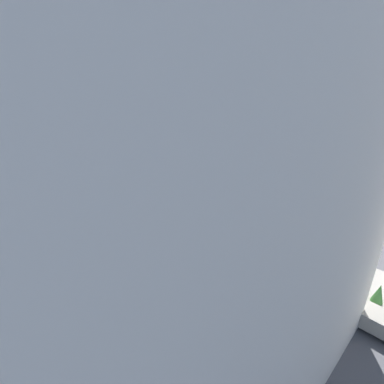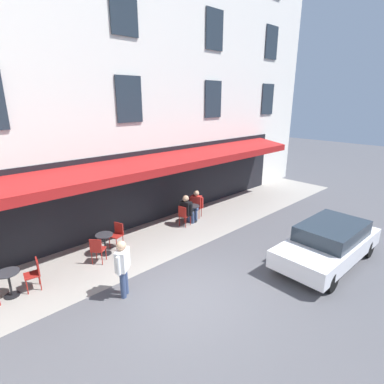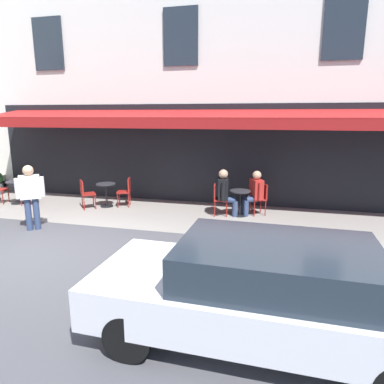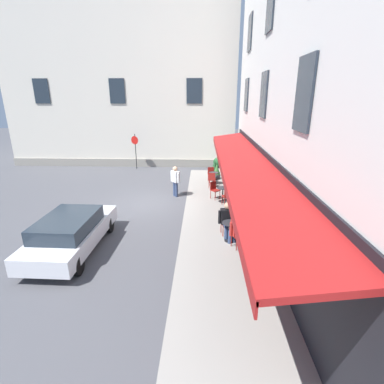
# 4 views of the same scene
# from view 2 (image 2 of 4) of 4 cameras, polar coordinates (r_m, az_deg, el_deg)

# --- Properties ---
(ground_plane) EXTENTS (70.00, 70.00, 0.00)m
(ground_plane) POSITION_cam_2_polar(r_m,az_deg,el_deg) (8.76, -1.19, -19.22)
(ground_plane) COLOR #4C4C51
(sidewalk_cafe_terrace) EXTENTS (20.50, 3.20, 0.01)m
(sidewalk_cafe_terrace) POSITION_cam_2_polar(r_m,az_deg,el_deg) (12.84, -0.67, -6.62)
(sidewalk_cafe_terrace) COLOR gray
(sidewalk_cafe_terrace) RESTS_ON ground_plane
(cafe_building_facade) EXTENTS (20.00, 10.70, 15.00)m
(cafe_building_facade) POSITION_cam_2_polar(r_m,az_deg,el_deg) (17.25, -13.98, 24.44)
(cafe_building_facade) COLOR silver
(cafe_building_facade) RESTS_ON ground_plane
(cafe_table_near_entrance) EXTENTS (0.60, 0.60, 0.75)m
(cafe_table_near_entrance) POSITION_cam_2_polar(r_m,az_deg,el_deg) (10.94, -16.32, -9.00)
(cafe_table_near_entrance) COLOR black
(cafe_table_near_entrance) RESTS_ON ground_plane
(cafe_chair_red_kerbside) EXTENTS (0.56, 0.56, 0.91)m
(cafe_chair_red_kerbside) POSITION_cam_2_polar(r_m,az_deg,el_deg) (10.40, -17.65, -10.21)
(cafe_chair_red_kerbside) COLOR maroon
(cafe_chair_red_kerbside) RESTS_ON ground_plane
(cafe_chair_red_by_window) EXTENTS (0.50, 0.50, 0.91)m
(cafe_chair_red_by_window) POSITION_cam_2_polar(r_m,az_deg,el_deg) (11.32, -14.07, -7.58)
(cafe_chair_red_by_window) COLOR maroon
(cafe_chair_red_by_window) RESTS_ON ground_plane
(cafe_table_mid_terrace) EXTENTS (0.60, 0.60, 0.75)m
(cafe_table_mid_terrace) POSITION_cam_2_polar(r_m,az_deg,el_deg) (9.83, -31.53, -14.20)
(cafe_table_mid_terrace) COLOR black
(cafe_table_mid_terrace) RESTS_ON ground_plane
(cafe_chair_red_back_row) EXTENTS (0.46, 0.46, 0.91)m
(cafe_chair_red_back_row) POSITION_cam_2_polar(r_m,az_deg,el_deg) (9.81, -27.84, -13.28)
(cafe_chair_red_back_row) COLOR maroon
(cafe_chair_red_back_row) RESTS_ON ground_plane
(cafe_table_streetside) EXTENTS (0.60, 0.60, 0.75)m
(cafe_table_streetside) POSITION_cam_2_polar(r_m,az_deg,el_deg) (13.17, 0.13, -3.69)
(cafe_table_streetside) COLOR black
(cafe_table_streetside) RESTS_ON ground_plane
(cafe_chair_red_under_awning) EXTENTS (0.46, 0.46, 0.91)m
(cafe_chair_red_under_awning) POSITION_cam_2_polar(r_m,az_deg,el_deg) (12.68, -1.59, -4.26)
(cafe_chair_red_under_awning) COLOR maroon
(cafe_chair_red_under_awning) RESTS_ON ground_plane
(cafe_chair_red_corner_left) EXTENTS (0.54, 0.54, 0.91)m
(cafe_chair_red_corner_left) POSITION_cam_2_polar(r_m,az_deg,el_deg) (13.71, 1.03, -2.58)
(cafe_chair_red_corner_left) COLOR maroon
(cafe_chair_red_corner_left) RESTS_ON ground_plane
(seated_patron_in_black) EXTENTS (0.62, 0.69, 1.35)m
(seated_patron_in_black) POSITION_cam_2_polar(r_m,az_deg,el_deg) (12.78, -0.99, -3.27)
(seated_patron_in_black) COLOR navy
(seated_patron_in_black) RESTS_ON ground_plane
(seated_companion_in_red) EXTENTS (0.63, 0.61, 1.30)m
(seated_companion_in_red) POSITION_cam_2_polar(r_m,az_deg,el_deg) (13.47, 0.73, -2.27)
(seated_companion_in_red) COLOR navy
(seated_companion_in_red) RESTS_ON ground_plane
(walking_pedestrian_in_white) EXTENTS (0.55, 0.51, 1.65)m
(walking_pedestrian_in_white) POSITION_cam_2_polar(r_m,az_deg,el_deg) (8.46, -13.10, -13.31)
(walking_pedestrian_in_white) COLOR navy
(walking_pedestrian_in_white) RESTS_ON ground_plane
(parked_car_white) EXTENTS (4.34, 1.90, 1.33)m
(parked_car_white) POSITION_cam_2_polar(r_m,az_deg,el_deg) (10.93, 24.66, -8.70)
(parked_car_white) COLOR silver
(parked_car_white) RESTS_ON ground_plane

